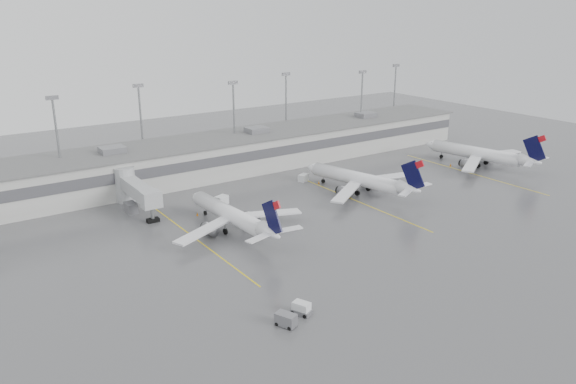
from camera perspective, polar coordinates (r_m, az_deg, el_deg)
ground at (r=85.80m, az=8.70°, el=-7.45°), size 260.00×260.00×0.00m
terminal at (r=129.96m, az=-8.83°, el=3.48°), size 152.00×17.00×9.45m
light_masts at (r=133.35m, az=-10.08°, el=7.25°), size 142.40×8.00×20.60m
jet_bridge_right at (r=111.76m, az=-15.51°, el=0.40°), size 4.00×17.20×7.00m
stand_markings at (r=103.01m, az=-0.39°, el=-2.72°), size 105.25×40.00×0.01m
jet_mid_left at (r=97.07m, az=-5.61°, el=-2.37°), size 25.15×28.25×9.13m
jet_mid_right at (r=117.43m, az=7.46°, el=1.30°), size 25.29×28.69×9.44m
jet_far_right at (r=144.18m, az=19.03°, el=3.71°), size 26.74×30.26×9.89m
baggage_tug at (r=72.43m, az=1.38°, el=-11.83°), size 2.41×2.91×1.61m
baggage_cart at (r=69.89m, az=-0.22°, el=-12.83°), size 2.35×2.92×1.64m
gse_uld_b at (r=110.78m, az=-6.75°, el=-0.84°), size 2.89×2.40×1.75m
gse_uld_c at (r=124.78m, az=1.58°, el=1.45°), size 2.63×2.21×1.58m
gse_loader at (r=109.79m, az=-15.67°, el=-1.55°), size 1.95×3.09×1.92m
cone_b at (r=105.78m, az=-9.20°, el=-2.21°), size 0.39×0.39×0.62m
cone_c at (r=123.21m, az=3.15°, el=0.99°), size 0.43×0.43×0.68m
cone_d at (r=142.30m, az=16.19°, el=2.66°), size 0.44×0.44×0.70m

